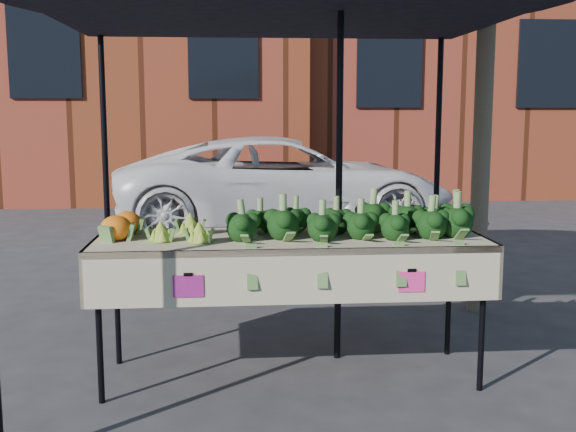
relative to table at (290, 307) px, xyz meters
The scene contains 9 objects.
ground 0.46m from the table, 128.38° to the left, with size 90.00×90.00×0.00m, color #2E2E31.
table is the anchor object (origin of this frame).
canopy 1.00m from the table, 90.64° to the left, with size 3.16×3.16×2.74m, color black, non-canonical shape.
broccoli_heap 0.69m from the table, ahead, with size 1.58×0.55×0.24m, color black.
romanesco_cluster 0.86m from the table, behind, with size 0.42×0.46×0.19m, color #A5BE3B.
cauliflower_pair 1.17m from the table, behind, with size 0.22×0.42×0.17m, color orange.
vehicle 6.03m from the table, 86.55° to the left, with size 2.19×1.32×4.76m, color white.
street_tree 2.76m from the table, 39.58° to the left, with size 2.18×2.18×4.30m, color #1E4C14, non-canonical shape.
building_right 14.86m from the table, 61.09° to the left, with size 12.00×8.00×8.50m, color maroon.
Camera 1 is at (-0.26, -4.30, 1.66)m, focal length 43.52 mm.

